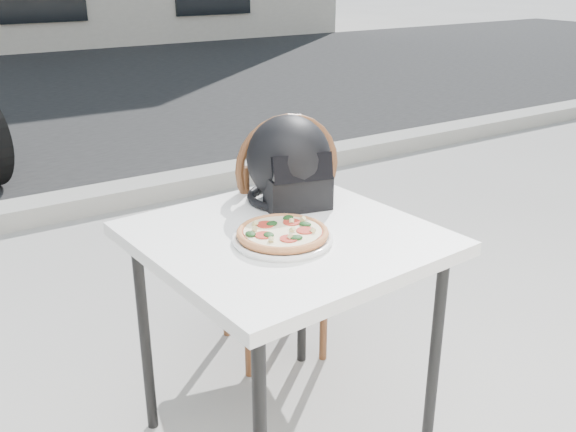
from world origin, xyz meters
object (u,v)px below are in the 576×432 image
cafe_table_main (285,253)px  plate (283,239)px  pizza (283,232)px  cafe_chair_main (279,227)px  helmet (290,164)px

cafe_table_main → plate: bearing=-129.1°
pizza → cafe_table_main: bearing=50.8°
cafe_table_main → pizza: (-0.04, -0.05, 0.09)m
plate → cafe_chair_main: size_ratio=0.36×
cafe_table_main → pizza: bearing=-129.2°
pizza → helmet: 0.34m
plate → pizza: bearing=96.6°
plate → helmet: size_ratio=1.05×
plate → helmet: 0.35m
helmet → cafe_chair_main: 0.38m
cafe_table_main → plate: (-0.04, -0.05, 0.08)m
pizza → cafe_chair_main: 0.59m
cafe_table_main → cafe_chair_main: cafe_chair_main is taller
plate → pizza: (-0.00, 0.00, 0.02)m
plate → cafe_chair_main: cafe_chair_main is taller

